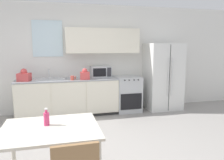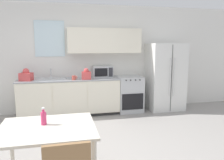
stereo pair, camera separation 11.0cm
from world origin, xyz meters
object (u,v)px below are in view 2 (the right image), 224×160
coffee_mug (74,78)px  refrigerator (165,77)px  dining_table (47,135)px  oven_range (129,94)px  microwave (102,72)px  drink_bottle (44,118)px

coffee_mug → refrigerator: bearing=4.5°
coffee_mug → dining_table: coffee_mug is taller
refrigerator → dining_table: 3.95m
coffee_mug → oven_range: bearing=8.8°
microwave → coffee_mug: size_ratio=4.12×
drink_bottle → coffee_mug: bearing=78.8°
oven_range → microwave: bearing=169.9°
microwave → dining_table: size_ratio=0.45×
oven_range → coffee_mug: coffee_mug is taller
coffee_mug → dining_table: 2.61m
refrigerator → coffee_mug: bearing=-175.5°
oven_range → dining_table: (-1.84, -2.77, 0.19)m
dining_table → refrigerator: bearing=44.2°
refrigerator → oven_range: bearing=178.4°
coffee_mug → dining_table: (-0.44, -2.55, -0.30)m
microwave → drink_bottle: 3.06m
oven_range → microwave: size_ratio=1.81×
oven_range → microwave: 0.90m
oven_range → refrigerator: bearing=-1.6°
refrigerator → drink_bottle: refrigerator is taller
oven_range → dining_table: bearing=-123.6°
refrigerator → dining_table: bearing=-135.8°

